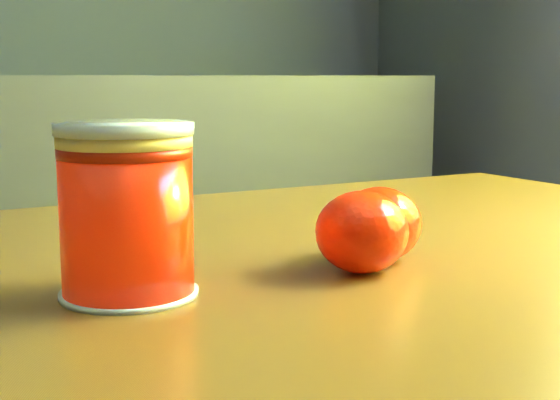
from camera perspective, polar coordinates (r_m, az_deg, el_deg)
name	(u,v)px	position (r m, az deg, el deg)	size (l,w,h in m)	color
table	(306,386)	(0.61, 1.92, -13.42)	(1.10, 0.84, 0.76)	brown
juice_glass	(127,211)	(0.50, -11.14, -0.82)	(0.09, 0.09, 0.11)	#FF2105
orange_front	(379,224)	(0.59, 7.27, -1.76)	(0.06, 0.06, 0.06)	#FC2405
orange_back	(362,232)	(0.55, 6.01, -2.34)	(0.07, 0.07, 0.06)	#FC2405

